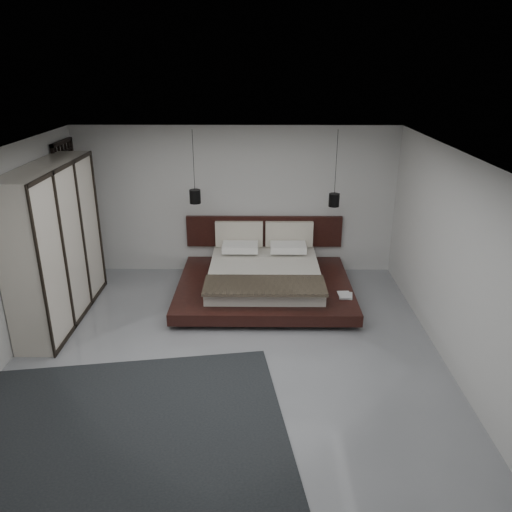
{
  "coord_description": "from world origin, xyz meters",
  "views": [
    {
      "loc": [
        0.46,
        -6.15,
        3.85
      ],
      "look_at": [
        0.39,
        1.2,
        0.98
      ],
      "focal_mm": 35.0,
      "sensor_mm": 36.0,
      "label": 1
    }
  ],
  "objects_px": {
    "bed": "(264,278)",
    "wardrobe": "(55,245)",
    "lattice_screen": "(71,214)",
    "pendant_left": "(195,196)",
    "pendant_right": "(334,200)",
    "rug": "(111,431)"
  },
  "relations": [
    {
      "from": "bed",
      "to": "wardrobe",
      "type": "xyz_separation_m",
      "value": [
        -3.23,
        -0.88,
        0.93
      ]
    },
    {
      "from": "lattice_screen",
      "to": "bed",
      "type": "distance_m",
      "value": 3.66
    },
    {
      "from": "pendant_left",
      "to": "wardrobe",
      "type": "distance_m",
      "value": 2.46
    },
    {
      "from": "lattice_screen",
      "to": "pendant_left",
      "type": "distance_m",
      "value": 2.28
    },
    {
      "from": "bed",
      "to": "pendant_left",
      "type": "distance_m",
      "value": 1.88
    },
    {
      "from": "pendant_right",
      "to": "pendant_left",
      "type": "bearing_deg",
      "value": 180.0
    },
    {
      "from": "bed",
      "to": "pendant_right",
      "type": "relative_size",
      "value": 2.24
    },
    {
      "from": "lattice_screen",
      "to": "rug",
      "type": "height_order",
      "value": "lattice_screen"
    },
    {
      "from": "pendant_left",
      "to": "bed",
      "type": "bearing_deg",
      "value": -21.74
    },
    {
      "from": "lattice_screen",
      "to": "pendant_right",
      "type": "distance_m",
      "value": 4.71
    },
    {
      "from": "wardrobe",
      "to": "bed",
      "type": "bearing_deg",
      "value": 15.16
    },
    {
      "from": "pendant_left",
      "to": "rug",
      "type": "relative_size",
      "value": 0.33
    },
    {
      "from": "bed",
      "to": "lattice_screen",
      "type": "bearing_deg",
      "value": 171.03
    },
    {
      "from": "pendant_left",
      "to": "rug",
      "type": "height_order",
      "value": "pendant_left"
    },
    {
      "from": "bed",
      "to": "wardrobe",
      "type": "height_order",
      "value": "wardrobe"
    },
    {
      "from": "bed",
      "to": "rug",
      "type": "height_order",
      "value": "bed"
    },
    {
      "from": "lattice_screen",
      "to": "rug",
      "type": "xyz_separation_m",
      "value": [
        1.75,
        -4.15,
        -1.29
      ]
    },
    {
      "from": "bed",
      "to": "pendant_right",
      "type": "xyz_separation_m",
      "value": [
        1.22,
        0.49,
        1.29
      ]
    },
    {
      "from": "wardrobe",
      "to": "rug",
      "type": "bearing_deg",
      "value": -61.2
    },
    {
      "from": "lattice_screen",
      "to": "pendant_right",
      "type": "bearing_deg",
      "value": -0.75
    },
    {
      "from": "lattice_screen",
      "to": "rug",
      "type": "bearing_deg",
      "value": -67.14
    },
    {
      "from": "lattice_screen",
      "to": "wardrobe",
      "type": "distance_m",
      "value": 1.45
    }
  ]
}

